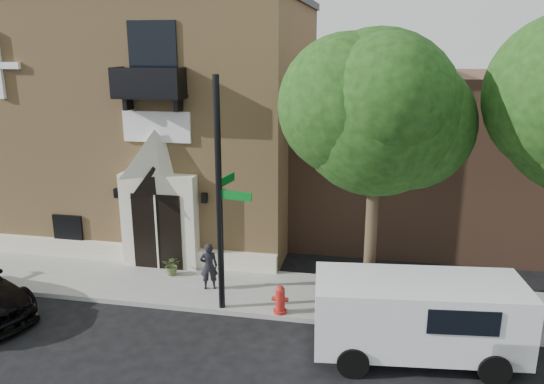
{
  "coord_description": "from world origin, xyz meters",
  "views": [
    {
      "loc": [
        5.97,
        -13.12,
        7.48
      ],
      "look_at": [
        3.0,
        2.0,
        3.17
      ],
      "focal_mm": 35.0,
      "sensor_mm": 36.0,
      "label": 1
    }
  ],
  "objects_px": {
    "fire_hydrant": "(280,299)",
    "dumpster": "(378,294)",
    "cargo_van": "(426,316)",
    "pedestrian_near": "(209,266)",
    "street_sign": "(220,197)"
  },
  "relations": [
    {
      "from": "fire_hydrant",
      "to": "dumpster",
      "type": "distance_m",
      "value": 2.77
    },
    {
      "from": "street_sign",
      "to": "dumpster",
      "type": "height_order",
      "value": "street_sign"
    },
    {
      "from": "fire_hydrant",
      "to": "dumpster",
      "type": "bearing_deg",
      "value": 11.3
    },
    {
      "from": "street_sign",
      "to": "cargo_van",
      "type": "bearing_deg",
      "value": -3.03
    },
    {
      "from": "dumpster",
      "to": "pedestrian_near",
      "type": "relative_size",
      "value": 1.22
    },
    {
      "from": "fire_hydrant",
      "to": "dumpster",
      "type": "height_order",
      "value": "dumpster"
    },
    {
      "from": "dumpster",
      "to": "pedestrian_near",
      "type": "bearing_deg",
      "value": 163.24
    },
    {
      "from": "street_sign",
      "to": "fire_hydrant",
      "type": "relative_size",
      "value": 8.0
    },
    {
      "from": "fire_hydrant",
      "to": "street_sign",
      "type": "bearing_deg",
      "value": 179.45
    },
    {
      "from": "street_sign",
      "to": "dumpster",
      "type": "xyz_separation_m",
      "value": [
        4.39,
        0.53,
        -2.76
      ]
    },
    {
      "from": "cargo_van",
      "to": "dumpster",
      "type": "height_order",
      "value": "cargo_van"
    },
    {
      "from": "street_sign",
      "to": "fire_hydrant",
      "type": "distance_m",
      "value": 3.36
    },
    {
      "from": "cargo_van",
      "to": "pedestrian_near",
      "type": "xyz_separation_m",
      "value": [
        -6.25,
        2.37,
        -0.24
      ]
    },
    {
      "from": "cargo_van",
      "to": "pedestrian_near",
      "type": "height_order",
      "value": "cargo_van"
    },
    {
      "from": "pedestrian_near",
      "to": "fire_hydrant",
      "type": "bearing_deg",
      "value": 136.41
    }
  ]
}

